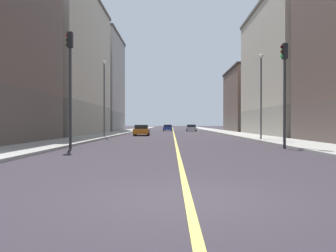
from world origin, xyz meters
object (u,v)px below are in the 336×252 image
(traffic_light_left_near, at_px, (284,81))
(car_silver, at_px, (191,128))
(car_orange, at_px, (142,130))
(street_lamp_left_near, at_px, (261,88))
(building_left_mid, at_px, (303,70))
(street_lamp_right_near, at_px, (104,91))
(traffic_light_right_near, at_px, (70,74))
(building_right_distant, at_px, (91,83))
(car_blue, at_px, (168,128))
(building_left_far, at_px, (260,100))
(building_right_midblock, at_px, (53,64))

(traffic_light_left_near, bearing_deg, car_silver, 93.49)
(car_orange, bearing_deg, traffic_light_left_near, -64.56)
(traffic_light_left_near, relative_size, car_orange, 1.36)
(street_lamp_left_near, bearing_deg, traffic_light_left_near, -96.50)
(building_left_mid, distance_m, car_orange, 21.22)
(car_orange, bearing_deg, street_lamp_right_near, -115.79)
(traffic_light_right_near, height_order, street_lamp_left_near, street_lamp_left_near)
(building_right_distant, xyz_separation_m, car_blue, (14.74, 3.88, -8.57))
(street_lamp_left_near, height_order, car_blue, street_lamp_left_near)
(building_right_distant, relative_size, car_silver, 4.52)
(building_right_distant, height_order, car_blue, building_right_distant)
(car_orange, bearing_deg, street_lamp_left_near, -48.38)
(traffic_light_right_near, relative_size, street_lamp_left_near, 0.95)
(building_left_mid, bearing_deg, car_blue, 122.67)
(building_left_far, distance_m, street_lamp_left_near, 33.98)
(traffic_light_right_near, distance_m, street_lamp_right_near, 14.95)
(building_right_distant, distance_m, car_blue, 17.49)
(street_lamp_left_near, distance_m, car_blue, 40.39)
(building_left_far, xyz_separation_m, car_blue, (-16.94, 6.45, -5.10))
(building_left_mid, height_order, car_orange, building_left_mid)
(car_orange, xyz_separation_m, car_blue, (2.93, 26.57, -0.03))
(building_right_distant, xyz_separation_m, street_lamp_left_near, (23.13, -35.43, -4.66))
(traffic_light_left_near, bearing_deg, car_blue, 98.70)
(building_right_midblock, distance_m, traffic_light_left_near, 32.98)
(building_left_far, relative_size, car_orange, 3.42)
(building_right_midblock, xyz_separation_m, car_silver, (19.35, 21.52, -8.65))
(building_left_far, xyz_separation_m, traffic_light_right_near, (-22.15, -41.78, -1.35))
(building_left_far, distance_m, car_silver, 13.82)
(street_lamp_right_near, bearing_deg, car_silver, 70.49)
(traffic_light_left_near, xyz_separation_m, car_silver, (-2.77, 45.40, -3.34))
(traffic_light_left_near, distance_m, car_orange, 24.22)
(street_lamp_left_near, relative_size, car_blue, 1.75)
(traffic_light_right_near, height_order, car_orange, traffic_light_right_near)
(building_left_far, bearing_deg, building_right_midblock, -150.52)
(street_lamp_left_near, bearing_deg, building_left_far, 75.42)
(traffic_light_left_near, xyz_separation_m, street_lamp_right_near, (-13.57, 14.91, 0.86))
(street_lamp_left_near, distance_m, car_orange, 17.48)
(building_left_mid, relative_size, building_left_far, 1.31)
(car_silver, bearing_deg, building_left_far, -16.35)
(building_left_far, bearing_deg, street_lamp_left_near, -104.58)
(building_left_far, height_order, car_orange, building_left_far)
(building_left_far, bearing_deg, car_blue, 159.16)
(building_left_mid, relative_size, street_lamp_left_near, 2.79)
(car_silver, relative_size, car_orange, 0.90)
(building_left_mid, xyz_separation_m, car_orange, (-19.87, -0.15, -7.46))
(building_right_midblock, relative_size, car_blue, 5.34)
(car_orange, bearing_deg, building_right_distant, 117.50)
(car_blue, bearing_deg, traffic_light_left_near, -81.30)
(building_right_distant, relative_size, street_lamp_left_near, 2.54)
(building_right_midblock, xyz_separation_m, car_orange, (11.81, -2.21, -8.63))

